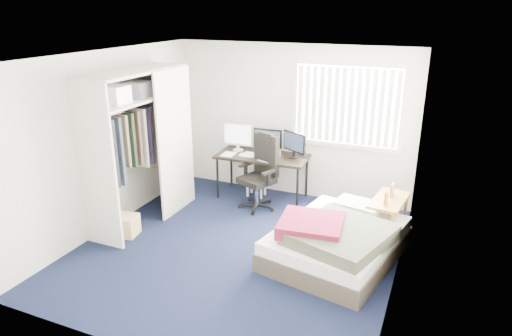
{
  "coord_description": "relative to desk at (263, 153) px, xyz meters",
  "views": [
    {
      "loc": [
        2.32,
        -4.83,
        3.05
      ],
      "look_at": [
        0.09,
        0.4,
        1.02
      ],
      "focal_mm": 32.0,
      "sensor_mm": 36.0,
      "label": 1
    }
  ],
  "objects": [
    {
      "name": "room_shell",
      "position": [
        0.37,
        -1.76,
        0.74
      ],
      "size": [
        4.2,
        4.2,
        4.2
      ],
      "color": "silver",
      "rests_on": "ground"
    },
    {
      "name": "footstool",
      "position": [
        -0.11,
        -0.01,
        -0.56
      ],
      "size": [
        0.34,
        0.27,
        0.27
      ],
      "color": "white",
      "rests_on": "ground"
    },
    {
      "name": "bed",
      "position": [
        1.62,
        -1.5,
        -0.5
      ],
      "size": [
        1.7,
        2.05,
        0.61
      ],
      "color": "#3C332B",
      "rests_on": "ground"
    },
    {
      "name": "desk",
      "position": [
        0.0,
        0.0,
        0.0
      ],
      "size": [
        1.52,
        0.76,
        1.2
      ],
      "color": "black",
      "rests_on": "ground"
    },
    {
      "name": "ground",
      "position": [
        0.37,
        -1.76,
        -0.77
      ],
      "size": [
        4.2,
        4.2,
        0.0
      ],
      "primitive_type": "plane",
      "color": "black",
      "rests_on": "ground"
    },
    {
      "name": "closet",
      "position": [
        -1.31,
        -1.49,
        0.59
      ],
      "size": [
        0.64,
        1.84,
        2.22
      ],
      "color": "beige",
      "rests_on": "ground"
    },
    {
      "name": "office_chair",
      "position": [
        0.11,
        -0.39,
        -0.31
      ],
      "size": [
        0.73,
        0.73,
        1.2
      ],
      "color": "black",
      "rests_on": "ground"
    },
    {
      "name": "window_assembly",
      "position": [
        1.27,
        0.29,
        0.83
      ],
      "size": [
        1.72,
        0.09,
        1.32
      ],
      "color": "white",
      "rests_on": "ground"
    },
    {
      "name": "nightstand",
      "position": [
        2.12,
        -0.61,
        -0.28
      ],
      "size": [
        0.5,
        0.85,
        0.74
      ],
      "color": "brown",
      "rests_on": "ground"
    },
    {
      "name": "pine_box",
      "position": [
        -1.28,
        -2.03,
        -0.62
      ],
      "size": [
        0.43,
        0.35,
        0.29
      ],
      "primitive_type": "cube",
      "rotation": [
        0.0,
        0.0,
        0.17
      ],
      "color": "tan",
      "rests_on": "ground"
    }
  ]
}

